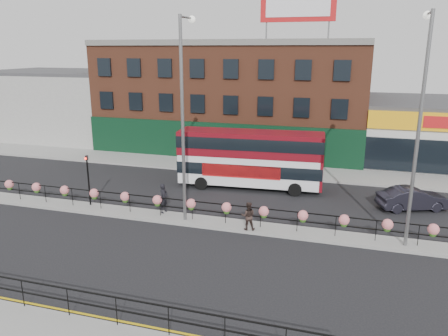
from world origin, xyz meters
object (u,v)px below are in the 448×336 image
(double_decker_bus, at_px, (251,154))
(pedestrian_b, at_px, (248,216))
(pedestrian_a, at_px, (164,198))
(car, at_px, (413,199))
(lamp_column_west, at_px, (184,103))
(lamp_column_east, at_px, (420,112))

(double_decker_bus, relative_size, pedestrian_b, 6.53)
(pedestrian_a, distance_m, pedestrian_b, 5.54)
(pedestrian_b, bearing_deg, car, -158.00)
(car, height_order, pedestrian_b, pedestrian_b)
(lamp_column_west, bearing_deg, car, 24.12)
(car, xyz_separation_m, pedestrian_a, (-14.35, -5.27, 0.34))
(pedestrian_a, relative_size, pedestrian_b, 1.13)
(pedestrian_b, xyz_separation_m, lamp_column_west, (-3.81, 0.64, 5.86))
(pedestrian_a, xyz_separation_m, lamp_column_east, (13.43, -0.40, 5.75))
(double_decker_bus, height_order, car, double_decker_bus)
(pedestrian_a, distance_m, lamp_column_east, 14.62)
(lamp_column_east, bearing_deg, pedestrian_a, 178.29)
(double_decker_bus, xyz_separation_m, lamp_column_west, (-2.10, -7.01, 4.29))
(pedestrian_a, xyz_separation_m, pedestrian_b, (5.44, -1.06, -0.11))
(double_decker_bus, bearing_deg, pedestrian_b, -77.42)
(pedestrian_a, height_order, lamp_column_west, lamp_column_west)
(double_decker_bus, relative_size, car, 2.29)
(car, bearing_deg, double_decker_bus, 60.79)
(pedestrian_a, relative_size, lamp_column_west, 0.16)
(double_decker_bus, distance_m, lamp_column_west, 8.48)
(car, distance_m, lamp_column_west, 15.21)
(car, relative_size, lamp_column_east, 0.40)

